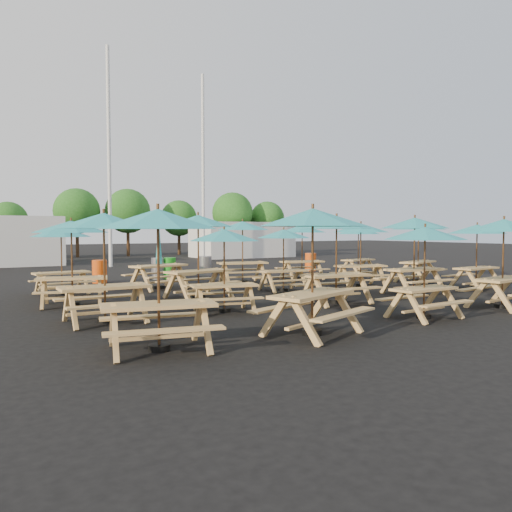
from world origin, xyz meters
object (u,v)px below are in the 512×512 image
picnic_unit_17 (477,233)px  picnic_unit_19 (358,234)px  picnic_unit_0 (158,228)px  picnic_unit_9 (337,228)px  picnic_unit_5 (224,240)px  waste_bin_3 (205,266)px  picnic_unit_8 (425,239)px  picnic_unit_6 (198,226)px  waste_bin_4 (311,262)px  picnic_unit_15 (302,232)px  picnic_unit_14 (361,232)px  waste_bin_2 (169,268)px  picnic_unit_10 (284,237)px  picnic_unit_1 (104,227)px  picnic_unit_12 (504,231)px  waste_bin_1 (158,269)px  picnic_unit_11 (243,229)px  picnic_unit_18 (419,229)px  picnic_unit_13 (415,228)px  waste_bin_0 (100,271)px  picnic_unit_7 (159,259)px  picnic_unit_4 (313,225)px  picnic_unit_3 (61,236)px  picnic_unit_2 (71,232)px

picnic_unit_17 → picnic_unit_19: (-0.05, 5.88, -0.05)m
picnic_unit_0 → picnic_unit_9: picnic_unit_9 is taller
picnic_unit_5 → waste_bin_3: (3.61, 9.05, -1.34)m
picnic_unit_8 → picnic_unit_17: picnic_unit_17 is taller
picnic_unit_6 → waste_bin_4: size_ratio=2.90×
picnic_unit_15 → picnic_unit_5: bearing=-130.9°
picnic_unit_5 → picnic_unit_14: bearing=34.1°
waste_bin_2 → waste_bin_3: bearing=11.5°
picnic_unit_10 → waste_bin_2: 6.25m
picnic_unit_1 → waste_bin_4: size_ratio=2.76×
picnic_unit_12 → waste_bin_1: size_ratio=2.66×
picnic_unit_11 → picnic_unit_14: 4.42m
picnic_unit_18 → waste_bin_2: 10.15m
picnic_unit_13 → waste_bin_2: picnic_unit_13 is taller
picnic_unit_17 → waste_bin_1: (-8.28, 8.79, -1.48)m
picnic_unit_5 → waste_bin_2: picnic_unit_5 is taller
picnic_unit_15 → waste_bin_0: size_ratio=2.58×
picnic_unit_7 → waste_bin_4: bearing=5.6°
picnic_unit_7 → picnic_unit_14: bearing=-39.6°
picnic_unit_6 → waste_bin_2: bearing=66.1°
picnic_unit_14 → picnic_unit_18: 3.06m
picnic_unit_4 → picnic_unit_19: bearing=24.4°
picnic_unit_5 → picnic_unit_15: 8.62m
picnic_unit_1 → picnic_unit_6: (3.34, 2.55, 0.06)m
picnic_unit_4 → picnic_unit_5: 3.27m
picnic_unit_5 → picnic_unit_12: 7.21m
picnic_unit_14 → waste_bin_4: (2.53, 6.41, -1.52)m
picnic_unit_5 → picnic_unit_8: 4.71m
picnic_unit_7 → picnic_unit_12: (6.29, -8.53, 0.99)m
picnic_unit_13 → waste_bin_3: picnic_unit_13 is taller
picnic_unit_1 → waste_bin_3: picnic_unit_1 is taller
picnic_unit_15 → picnic_unit_18: bearing=-34.8°
picnic_unit_4 → waste_bin_4: 15.30m
picnic_unit_3 → picnic_unit_0: bearing=-96.0°
picnic_unit_9 → picnic_unit_14: picnic_unit_9 is taller
picnic_unit_18 → waste_bin_3: bearing=114.8°
picnic_unit_8 → picnic_unit_0: bearing=175.4°
picnic_unit_1 → picnic_unit_8: picnic_unit_1 is taller
picnic_unit_17 → picnic_unit_1: bearing=174.4°
picnic_unit_8 → picnic_unit_18: bearing=39.1°
picnic_unit_12 → picnic_unit_3: bearing=128.6°
picnic_unit_7 → picnic_unit_15: size_ratio=1.10×
picnic_unit_9 → waste_bin_4: bearing=60.7°
picnic_unit_0 → picnic_unit_6: picnic_unit_6 is taller
picnic_unit_0 → waste_bin_0: bearing=93.1°
picnic_unit_12 → waste_bin_1: bearing=104.9°
picnic_unit_2 → picnic_unit_3: (0.15, 2.60, -0.14)m
picnic_unit_18 → waste_bin_4: picnic_unit_18 is taller
picnic_unit_10 → picnic_unit_5: bearing=-139.2°
picnic_unit_19 → waste_bin_0: (-10.64, 2.64, -1.43)m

